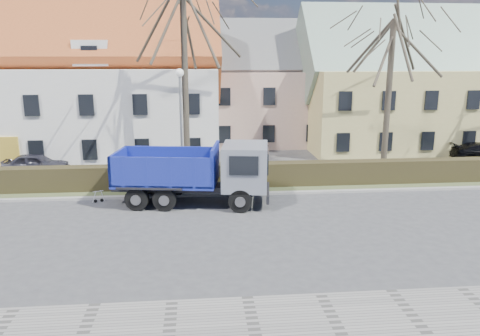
{
  "coord_description": "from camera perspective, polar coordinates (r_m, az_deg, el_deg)",
  "views": [
    {
      "loc": [
        -1.38,
        -18.58,
        7.1
      ],
      "look_at": [
        0.71,
        3.98,
        1.6
      ],
      "focal_mm": 35.0,
      "sensor_mm": 36.0,
      "label": 1
    }
  ],
  "objects": [
    {
      "name": "dump_truck",
      "position": [
        22.72,
        -6.46,
        -0.61
      ],
      "size": [
        8.05,
        3.98,
        3.08
      ],
      "primitive_type": null,
      "rotation": [
        0.0,
        0.0,
        -0.15
      ],
      "color": "navy",
      "rests_on": "ground"
    },
    {
      "name": "curb_far",
      "position": [
        24.27,
        -1.81,
        -3.23
      ],
      "size": [
        80.0,
        0.3,
        0.12
      ],
      "primitive_type": "cube",
      "color": "gray",
      "rests_on": "ground"
    },
    {
      "name": "tree_1",
      "position": [
        27.1,
        -6.75,
        11.91
      ],
      "size": [
        9.2,
        9.2,
        12.65
      ],
      "primitive_type": null,
      "color": "#3B3429",
      "rests_on": "ground"
    },
    {
      "name": "building_white",
      "position": [
        36.56,
        -24.12,
        8.79
      ],
      "size": [
        26.8,
        10.8,
        9.5
      ],
      "primitive_type": null,
      "color": "silver",
      "rests_on": "ground"
    },
    {
      "name": "streetlight",
      "position": [
        25.89,
        -7.17,
        4.95
      ],
      "size": [
        0.51,
        0.51,
        6.47
      ],
      "primitive_type": null,
      "color": "#949697",
      "rests_on": "ground"
    },
    {
      "name": "building_yellow",
      "position": [
        39.7,
        20.93,
        8.64
      ],
      "size": [
        18.8,
        10.8,
        8.5
      ],
      "primitive_type": null,
      "color": "tan",
      "rests_on": "ground"
    },
    {
      "name": "ground",
      "position": [
        19.94,
        -0.98,
        -7.22
      ],
      "size": [
        120.0,
        120.0,
        0.0
      ],
      "primitive_type": "plane",
      "color": "#3E3E40"
    },
    {
      "name": "cart_frame",
      "position": [
        24.09,
        -17.35,
        -3.33
      ],
      "size": [
        0.82,
        0.66,
        0.65
      ],
      "primitive_type": null,
      "rotation": [
        0.0,
        0.0,
        0.41
      ],
      "color": "silver",
      "rests_on": "ground"
    },
    {
      "name": "tree_2",
      "position": [
        29.42,
        17.74,
        9.89
      ],
      "size": [
        8.0,
        8.0,
        11.0
      ],
      "primitive_type": null,
      "color": "#3B3429",
      "rests_on": "ground"
    },
    {
      "name": "parked_car_a",
      "position": [
        30.94,
        -23.6,
        0.46
      ],
      "size": [
        3.86,
        1.6,
        1.31
      ],
      "primitive_type": "imported",
      "rotation": [
        0.0,
        0.0,
        1.59
      ],
      "color": "#262530",
      "rests_on": "ground"
    },
    {
      "name": "grass_strip",
      "position": [
        25.8,
        -2.03,
        -2.22
      ],
      "size": [
        80.0,
        3.0,
        0.1
      ],
      "primitive_type": "cube",
      "color": "#434F2C",
      "rests_on": "ground"
    },
    {
      "name": "building_pink",
      "position": [
        39.08,
        2.67,
        9.08
      ],
      "size": [
        10.8,
        8.8,
        8.0
      ],
      "primitive_type": null,
      "color": "tan",
      "rests_on": "ground"
    },
    {
      "name": "hedge",
      "position": [
        25.45,
        -2.01,
        -1.05
      ],
      "size": [
        60.0,
        0.9,
        1.3
      ],
      "primitive_type": "cube",
      "color": "black",
      "rests_on": "ground"
    }
  ]
}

